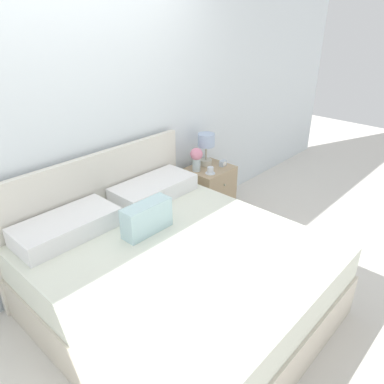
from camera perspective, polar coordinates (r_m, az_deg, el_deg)
The scene contains 8 objects.
ground_plane at distance 3.56m, azimuth -13.22°, elevation -10.06°, with size 12.00×12.00×0.00m, color silver.
wall_back at distance 3.05m, azimuth -16.53°, elevation 10.63°, with size 8.00×0.06×2.60m.
bed at distance 2.80m, azimuth -3.10°, elevation -12.51°, with size 1.79×1.91×1.03m.
nightstand at distance 3.96m, azimuth 2.64°, elevation -0.24°, with size 0.45×0.40×0.59m.
table_lamp at distance 3.83m, azimuth 2.18°, elevation 7.24°, with size 0.17×0.17×0.34m.
flower_vase at distance 3.71m, azimuth 0.70°, elevation 5.30°, with size 0.12×0.12×0.24m.
teacup at distance 3.70m, azimuth 2.81°, elevation 3.27°, with size 0.10×0.10×0.07m.
alarm_clock at distance 3.88m, azimuth 4.74°, elevation 4.38°, with size 0.07×0.05×0.06m.
Camera 1 is at (-1.50, -2.47, 2.08)m, focal length 35.00 mm.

